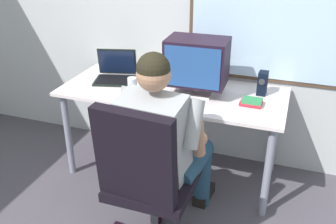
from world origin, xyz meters
TOP-DOWN VIEW (x-y plane):
  - wall_rear at (0.02, 2.06)m, footprint 5.15×0.08m
  - desk at (-0.23, 1.64)m, footprint 1.71×0.72m
  - office_chair at (-0.10, 0.76)m, footprint 0.59×0.61m
  - person_seated at (-0.08, 1.03)m, footprint 0.55×0.80m
  - crt_monitor at (-0.05, 1.64)m, footprint 0.44×0.31m
  - laptop at (-0.74, 1.71)m, footprint 0.38×0.35m
  - wine_glass at (-0.48, 1.46)m, footprint 0.07×0.07m
  - desk_speaker at (0.42, 1.79)m, footprint 0.07×0.10m
  - book_stack at (0.37, 1.58)m, footprint 0.15×0.11m

SIDE VIEW (x-z plane):
  - office_chair at x=-0.10m, z-range 0.07..1.11m
  - desk at x=-0.23m, z-range 0.28..1.02m
  - person_seated at x=-0.08m, z-range 0.03..1.31m
  - book_stack at x=0.37m, z-range 0.74..0.79m
  - laptop at x=-0.74m, z-range 0.69..0.92m
  - desk_speaker at x=0.42m, z-range 0.74..0.92m
  - wine_glass at x=-0.48m, z-range 0.77..0.90m
  - crt_monitor at x=-0.05m, z-range 0.78..1.20m
  - wall_rear at x=0.02m, z-range 0.00..2.51m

